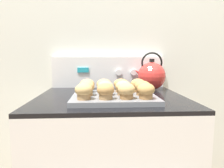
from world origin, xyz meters
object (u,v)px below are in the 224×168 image
muffin_r1_c3 (143,88)px  muffin_r2_c3 (138,85)px  muffin_r2_c0 (87,86)px  muffin_r0_c2 (126,91)px  muffin_pan (114,97)px  muffin_r1_c0 (86,88)px  muffin_r2_c1 (104,85)px  muffin_r2_c2 (121,85)px  tea_kettle (151,75)px  muffin_r0_c0 (84,91)px  muffin_r1_c1 (105,88)px  muffin_r1_c2 (123,88)px  muffin_r0_c1 (106,91)px  muffin_r0_c3 (146,91)px

muffin_r1_c3 → muffin_r2_c3: size_ratio=1.00×
muffin_r2_c0 → muffin_r0_c2: bearing=-44.0°
muffin_pan → muffin_r2_c0: 0.17m
muffin_pan → muffin_r1_c0: 0.14m
muffin_r1_c3 → muffin_r2_c1: bearing=154.4°
muffin_r1_c3 → muffin_r2_c2: (-0.09, 0.09, 0.00)m
muffin_r1_c0 → tea_kettle: size_ratio=0.33×
muffin_r0_c0 → muffin_r1_c1: bearing=43.8°
muffin_r1_c0 → muffin_r1_c3: size_ratio=1.00×
muffin_r0_c2 → muffin_r2_c0: (-0.18, 0.17, 0.00)m
muffin_r2_c0 → muffin_r1_c2: bearing=-25.8°
muffin_r0_c1 → muffin_r2_c1: (-0.01, 0.17, 0.00)m
muffin_r0_c1 → muffin_r1_c0: bearing=135.2°
muffin_r1_c0 → muffin_r2_c1: bearing=45.9°
muffin_r1_c0 → muffin_r2_c3: (0.26, 0.09, 0.00)m
muffin_r0_c0 → muffin_r2_c3: (0.27, 0.18, 0.00)m
muffin_r1_c3 → muffin_r2_c3: bearing=93.4°
muffin_r0_c0 → muffin_r0_c1: bearing=-0.6°
muffin_r0_c2 → muffin_r1_c1: 0.13m
muffin_r0_c1 → muffin_r0_c3: 0.17m
muffin_r1_c1 → tea_kettle: tea_kettle is taller
muffin_r0_c3 → muffin_r2_c0: 0.32m
muffin_r1_c2 → muffin_r2_c3: (0.09, 0.09, 0.00)m
muffin_r2_c1 → muffin_r0_c2: bearing=-61.3°
muffin_r1_c0 → muffin_r2_c0: bearing=91.6°
muffin_r0_c0 → muffin_r0_c3: bearing=-0.7°
muffin_r1_c0 → muffin_r2_c3: size_ratio=1.00×
muffin_r1_c0 → muffin_r2_c3: bearing=19.0°
muffin_r2_c3 → muffin_r2_c2: bearing=179.3°
muffin_pan → muffin_r1_c3: muffin_r1_c3 is taller
muffin_r0_c0 → muffin_r0_c2: size_ratio=1.00×
muffin_r0_c1 → muffin_r1_c2: size_ratio=1.00×
muffin_r1_c1 → muffin_r2_c3: 0.19m
muffin_pan → muffin_r1_c3: 0.14m
muffin_r1_c3 → tea_kettle: tea_kettle is taller
muffin_r0_c2 → muffin_r1_c1: size_ratio=1.00×
muffin_r0_c2 → muffin_r2_c2: (-0.01, 0.18, 0.00)m
muffin_r0_c2 → tea_kettle: 0.42m
muffin_pan → muffin_r0_c0: bearing=-147.3°
muffin_r0_c3 → tea_kettle: bearing=72.5°
muffin_r0_c0 → muffin_r1_c1: (0.09, 0.09, 0.00)m
muffin_r2_c1 → muffin_r2_c0: bearing=178.8°
muffin_pan → muffin_r1_c2: bearing=3.2°
muffin_r1_c2 → muffin_pan: bearing=-176.8°
muffin_r0_c3 → muffin_r2_c0: same height
muffin_pan → muffin_r2_c2: muffin_r2_c2 is taller
muffin_r0_c2 → muffin_r2_c3: (0.08, 0.18, 0.00)m
muffin_r2_c0 → muffin_r2_c2: bearing=1.0°
muffin_pan → tea_kettle: 0.38m
muffin_r1_c2 → muffin_r2_c3: 0.12m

